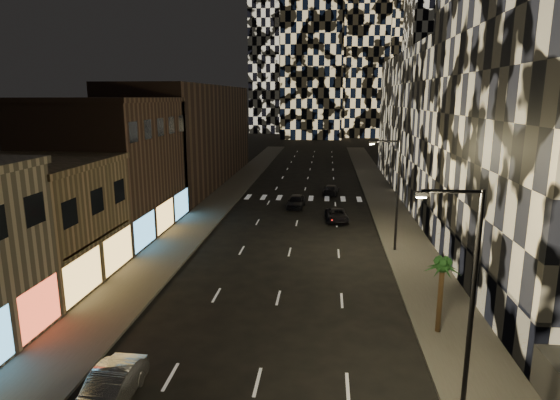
% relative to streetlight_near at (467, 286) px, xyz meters
% --- Properties ---
extents(sidewalk_left, '(4.00, 120.00, 0.15)m').
position_rel_streetlight_near_xyz_m(sidewalk_left, '(-18.35, 40.00, -5.28)').
color(sidewalk_left, '#47443F').
rests_on(sidewalk_left, ground).
extents(sidewalk_right, '(4.00, 120.00, 0.15)m').
position_rel_streetlight_near_xyz_m(sidewalk_right, '(1.65, 40.00, -5.28)').
color(sidewalk_right, '#47443F').
rests_on(sidewalk_right, ground).
extents(curb_left, '(0.20, 120.00, 0.15)m').
position_rel_streetlight_near_xyz_m(curb_left, '(-16.25, 40.00, -5.28)').
color(curb_left, '#4C4C47').
rests_on(curb_left, ground).
extents(curb_right, '(0.20, 120.00, 0.15)m').
position_rel_streetlight_near_xyz_m(curb_right, '(-0.45, 40.00, -5.28)').
color(curb_right, '#4C4C47').
rests_on(curb_right, ground).
extents(retail_tan, '(10.00, 10.00, 8.00)m').
position_rel_streetlight_near_xyz_m(retail_tan, '(-25.35, 11.00, -1.35)').
color(retail_tan, '#8C7254').
rests_on(retail_tan, ground).
extents(retail_brown, '(10.00, 15.00, 12.00)m').
position_rel_streetlight_near_xyz_m(retail_brown, '(-25.35, 23.50, 0.65)').
color(retail_brown, '#4D362B').
rests_on(retail_brown, ground).
extents(retail_filler_left, '(10.00, 40.00, 14.00)m').
position_rel_streetlight_near_xyz_m(retail_filler_left, '(-25.35, 50.00, 1.65)').
color(retail_filler_left, '#4D362B').
rests_on(retail_filler_left, ground).
extents(midrise_base, '(0.60, 25.00, 3.00)m').
position_rel_streetlight_near_xyz_m(midrise_base, '(3.95, 14.50, -3.85)').
color(midrise_base, '#383838').
rests_on(midrise_base, ground).
extents(midrise_filler_right, '(16.00, 40.00, 18.00)m').
position_rel_streetlight_near_xyz_m(midrise_filler_right, '(11.65, 47.00, 3.65)').
color(midrise_filler_right, '#232326').
rests_on(midrise_filler_right, ground).
extents(streetlight_near, '(2.55, 0.25, 9.00)m').
position_rel_streetlight_near_xyz_m(streetlight_near, '(0.00, 0.00, 0.00)').
color(streetlight_near, black).
rests_on(streetlight_near, sidewalk_right).
extents(streetlight_far, '(2.55, 0.25, 9.00)m').
position_rel_streetlight_near_xyz_m(streetlight_far, '(0.00, 20.00, 0.00)').
color(streetlight_far, black).
rests_on(streetlight_far, sidewalk_right).
extents(car_silver_parked, '(1.62, 4.53, 1.49)m').
position_rel_streetlight_near_xyz_m(car_silver_parked, '(-14.15, -1.19, -4.61)').
color(car_silver_parked, gray).
rests_on(car_silver_parked, ground).
extents(car_dark_midlane, '(2.07, 4.58, 1.53)m').
position_rel_streetlight_near_xyz_m(car_dark_midlane, '(-8.86, 34.59, -4.59)').
color(car_dark_midlane, black).
rests_on(car_dark_midlane, ground).
extents(car_dark_oncoming, '(2.37, 4.73, 1.32)m').
position_rel_streetlight_near_xyz_m(car_dark_oncoming, '(-4.85, 42.45, -4.69)').
color(car_dark_oncoming, black).
rests_on(car_dark_oncoming, ground).
extents(car_dark_rightlane, '(2.52, 4.70, 1.26)m').
position_rel_streetlight_near_xyz_m(car_dark_rightlane, '(-4.35, 29.09, -4.73)').
color(car_dark_rightlane, black).
rests_on(car_dark_rightlane, ground).
extents(palm_tree, '(2.08, 2.13, 4.16)m').
position_rel_streetlight_near_xyz_m(palm_tree, '(0.65, 6.30, -1.77)').
color(palm_tree, '#47331E').
rests_on(palm_tree, sidewalk_right).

